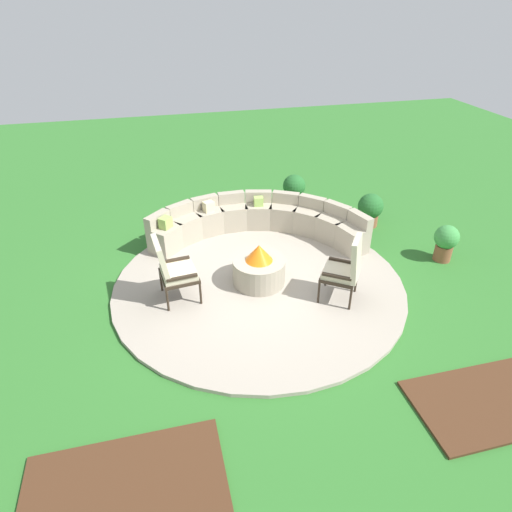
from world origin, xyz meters
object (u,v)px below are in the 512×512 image
object	(u,v)px
potted_plant_0	(446,241)
potted_plant_2	(370,209)
lounge_chair_front_left	(172,268)
potted_plant_1	(294,189)
curved_stone_bench	(258,222)
lounge_chair_front_right	(346,268)
fire_pit	(259,268)

from	to	relation	value
potted_plant_0	potted_plant_2	bearing A→B (deg)	113.57
lounge_chair_front_left	potted_plant_1	distance (m)	4.20
curved_stone_bench	lounge_chair_front_right	distance (m)	2.47
lounge_chair_front_left	potted_plant_1	size ratio (longest dim) A/B	1.48
potted_plant_1	curved_stone_bench	bearing A→B (deg)	-131.88
lounge_chair_front_left	potted_plant_2	world-z (taller)	lounge_chair_front_left
fire_pit	potted_plant_2	world-z (taller)	fire_pit
fire_pit	lounge_chair_front_right	size ratio (longest dim) A/B	0.79
curved_stone_bench	lounge_chair_front_left	size ratio (longest dim) A/B	3.70
lounge_chair_front_right	potted_plant_0	world-z (taller)	lounge_chair_front_right
potted_plant_1	potted_plant_0	bearing A→B (deg)	-56.75
fire_pit	potted_plant_2	bearing A→B (deg)	29.24
curved_stone_bench	potted_plant_0	xyz separation A→B (m)	(3.08, -1.60, 0.03)
lounge_chair_front_right	potted_plant_2	distance (m)	2.81
fire_pit	potted_plant_1	world-z (taller)	fire_pit
potted_plant_0	curved_stone_bench	bearing A→B (deg)	152.57
lounge_chair_front_left	potted_plant_2	size ratio (longest dim) A/B	1.54
curved_stone_bench	potted_plant_1	distance (m)	1.76
curved_stone_bench	lounge_chair_front_right	bearing A→B (deg)	-70.96
lounge_chair_front_left	potted_plant_0	size ratio (longest dim) A/B	1.56
fire_pit	potted_plant_1	xyz separation A→B (m)	(1.55, 2.88, 0.07)
fire_pit	lounge_chair_front_right	xyz separation A→B (m)	(1.18, -0.75, 0.29)
lounge_chair_front_left	potted_plant_1	xyz separation A→B (m)	(2.94, 2.99, -0.21)
potted_plant_0	potted_plant_1	bearing A→B (deg)	123.25
potted_plant_0	potted_plant_2	world-z (taller)	potted_plant_2
fire_pit	potted_plant_0	world-z (taller)	fire_pit
fire_pit	lounge_chair_front_right	world-z (taller)	lounge_chair_front_right
lounge_chair_front_right	potted_plant_1	distance (m)	3.66
lounge_chair_front_left	potted_plant_2	bearing A→B (deg)	105.32
lounge_chair_front_left	potted_plant_0	xyz separation A→B (m)	(4.85, 0.08, -0.23)
lounge_chair_front_right	potted_plant_1	xyz separation A→B (m)	(0.37, 3.63, -0.22)
lounge_chair_front_right	potted_plant_2	bearing A→B (deg)	0.20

